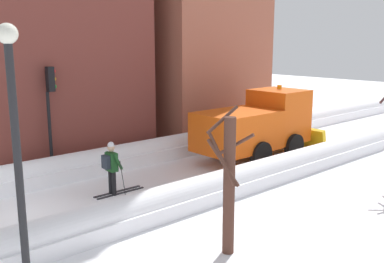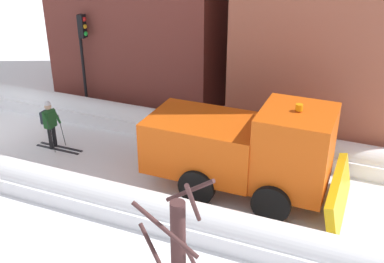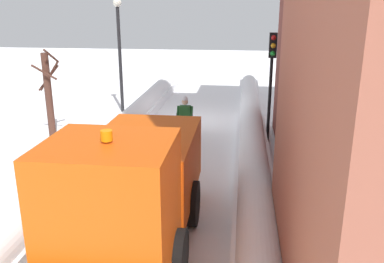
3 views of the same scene
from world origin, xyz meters
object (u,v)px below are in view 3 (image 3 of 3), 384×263
(plow_truck, at_px, (132,185))
(bare_tree_near, at_px, (49,93))
(street_lamp, at_px, (119,42))
(skier, at_px, (185,117))
(traffic_light_pole, at_px, (272,66))

(plow_truck, distance_m, bare_tree_near, 9.03)
(plow_truck, height_order, street_lamp, street_lamp)
(street_lamp, bearing_deg, bare_tree_near, 68.50)
(skier, bearing_deg, plow_truck, 89.10)
(street_lamp, xyz_separation_m, bare_tree_near, (1.67, 4.24, -1.62))
(skier, xyz_separation_m, street_lamp, (3.75, -4.31, 2.39))
(plow_truck, xyz_separation_m, bare_tree_near, (5.30, -7.31, 0.29))
(plow_truck, distance_m, skier, 7.26)
(street_lamp, height_order, bare_tree_near, street_lamp)
(skier, height_order, traffic_light_pole, traffic_light_pole)
(street_lamp, bearing_deg, traffic_light_pole, 151.60)
(plow_truck, relative_size, street_lamp, 1.11)
(skier, xyz_separation_m, bare_tree_near, (5.42, -0.06, 0.77))
(street_lamp, distance_m, bare_tree_near, 4.84)
(bare_tree_near, bearing_deg, skier, 179.33)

